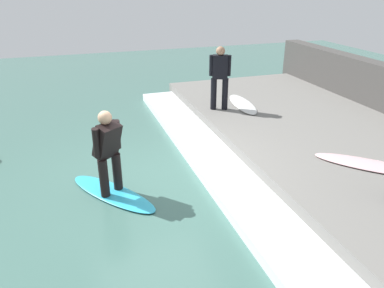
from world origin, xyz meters
TOP-DOWN VIEW (x-y plane):
  - ground_plane at (0.00, 0.00)m, footprint 28.00×28.00m
  - concrete_ledge at (4.01, 0.00)m, footprint 4.40×11.05m
  - wave_foam_crest at (1.33, 0.00)m, footprint 0.95×10.50m
  - surfboard_riding at (-0.81, -0.18)m, footprint 1.60×1.97m
  - surfer_riding at (-0.81, -0.18)m, footprint 0.56×0.56m
  - surfer_waiting_far at (2.35, 2.56)m, footprint 0.52×0.35m
  - surfboard_waiting_far at (3.10, 2.67)m, footprint 0.74×1.83m
  - surfboard_spare at (3.75, -1.35)m, footprint 1.74×1.75m

SIDE VIEW (x-z plane):
  - ground_plane at x=0.00m, z-range 0.00..0.00m
  - surfboard_riding at x=-0.81m, z-range 0.00..0.06m
  - wave_foam_crest at x=1.33m, z-range 0.00..0.20m
  - concrete_ledge at x=4.01m, z-range 0.00..0.40m
  - surfboard_waiting_far at x=3.10m, z-range 0.40..0.46m
  - surfboard_spare at x=3.75m, z-range 0.40..0.46m
  - surfer_riding at x=-0.81m, z-range 0.15..1.67m
  - surfer_waiting_far at x=2.35m, z-range 0.50..2.13m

